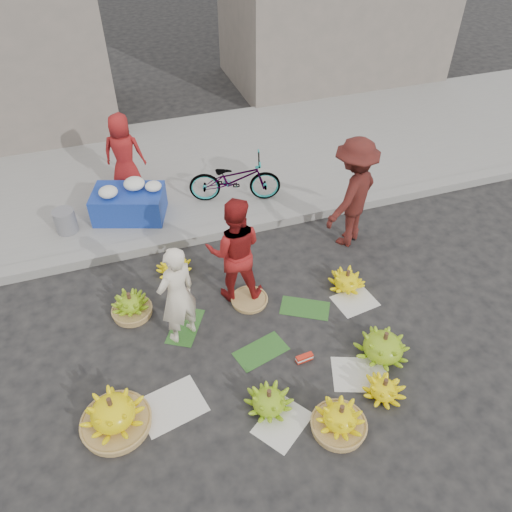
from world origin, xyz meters
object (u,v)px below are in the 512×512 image
object	(u,v)px
banana_bunch_4	(384,346)
bicycle	(235,179)
banana_bunch_0	(113,414)
vendor_cream	(177,295)
flower_table	(129,202)

from	to	relation	value
banana_bunch_4	bicycle	xyz separation A→B (m)	(-0.76, 3.65, 0.33)
banana_bunch_0	banana_bunch_4	distance (m)	3.19
vendor_cream	bicycle	xyz separation A→B (m)	(1.48, 2.54, -0.19)
banana_bunch_0	vendor_cream	distance (m)	1.48
banana_bunch_0	vendor_cream	bearing A→B (deg)	47.03
flower_table	bicycle	world-z (taller)	bicycle
flower_table	bicycle	bearing A→B (deg)	16.09
vendor_cream	bicycle	world-z (taller)	vendor_cream
banana_bunch_4	vendor_cream	world-z (taller)	vendor_cream
flower_table	bicycle	xyz separation A→B (m)	(1.74, -0.08, 0.14)
banana_bunch_4	banana_bunch_0	bearing A→B (deg)	178.48
vendor_cream	flower_table	xyz separation A→B (m)	(-0.26, 2.63, -0.33)
vendor_cream	flower_table	bearing A→B (deg)	-110.59
banana_bunch_0	bicycle	world-z (taller)	bicycle
banana_bunch_4	flower_table	world-z (taller)	flower_table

